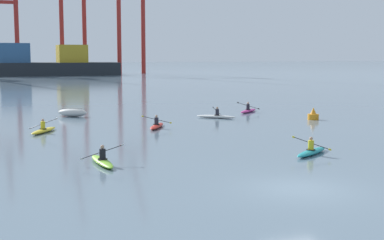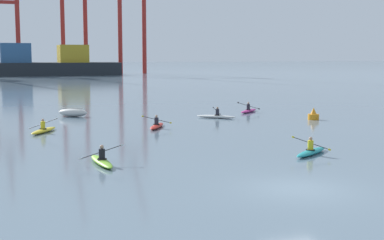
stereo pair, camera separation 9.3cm
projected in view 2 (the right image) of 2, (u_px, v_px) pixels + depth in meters
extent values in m
plane|color=slate|center=(298.00, 189.00, 21.25)|extent=(800.00, 800.00, 0.00)
cube|color=#1E2328|center=(16.00, 69.00, 137.74)|extent=(52.09, 11.80, 3.33)
cube|color=#2D5684|center=(16.00, 53.00, 137.26)|extent=(7.29, 8.26, 4.89)
cube|color=#B29323|center=(73.00, 54.00, 142.12)|extent=(7.29, 8.26, 4.56)
cylinder|color=maroon|center=(18.00, 32.00, 146.26)|extent=(1.20, 1.20, 22.71)
cube|color=maroon|center=(4.00, 2.00, 144.22)|extent=(7.64, 0.90, 0.90)
cylinder|color=maroon|center=(63.00, 23.00, 153.07)|extent=(1.20, 1.20, 28.73)
cylinder|color=maroon|center=(85.00, 23.00, 155.23)|extent=(1.20, 1.20, 28.73)
cylinder|color=maroon|center=(120.00, 27.00, 151.67)|extent=(1.20, 1.20, 26.41)
cylinder|color=maroon|center=(144.00, 27.00, 154.03)|extent=(1.20, 1.20, 26.41)
ellipsoid|color=beige|center=(73.00, 113.00, 46.17)|extent=(2.76, 2.41, 0.70)
cube|color=beige|center=(73.00, 108.00, 46.13)|extent=(1.62, 1.18, 0.06)
cylinder|color=orange|center=(313.00, 117.00, 44.05)|extent=(0.90, 0.90, 0.45)
cone|color=orange|center=(314.00, 111.00, 44.00)|extent=(0.50, 0.49, 0.55)
ellipsoid|color=red|center=(157.00, 126.00, 39.07)|extent=(2.16, 3.27, 0.26)
torus|color=black|center=(156.00, 124.00, 38.95)|extent=(0.67, 0.67, 0.05)
cylinder|color=#23232D|center=(156.00, 121.00, 38.92)|extent=(0.30, 0.30, 0.50)
sphere|color=tan|center=(156.00, 116.00, 38.88)|extent=(0.19, 0.19, 0.19)
cylinder|color=black|center=(157.00, 120.00, 38.96)|extent=(1.82, 1.02, 0.47)
ellipsoid|color=yellow|center=(143.00, 116.00, 39.09)|extent=(0.19, 0.13, 0.14)
ellipsoid|color=yellow|center=(171.00, 123.00, 38.83)|extent=(0.19, 0.13, 0.14)
ellipsoid|color=yellow|center=(44.00, 131.00, 36.75)|extent=(2.25, 3.23, 0.26)
torus|color=black|center=(43.00, 129.00, 36.63)|extent=(0.67, 0.67, 0.05)
cylinder|color=gold|center=(43.00, 125.00, 36.60)|extent=(0.30, 0.30, 0.50)
sphere|color=tan|center=(43.00, 120.00, 36.56)|extent=(0.19, 0.19, 0.19)
cylinder|color=black|center=(43.00, 124.00, 36.64)|extent=(1.72, 1.04, 0.76)
ellipsoid|color=silver|center=(30.00, 129.00, 36.87)|extent=(0.20, 0.14, 0.17)
ellipsoid|color=silver|center=(57.00, 119.00, 36.42)|extent=(0.20, 0.14, 0.17)
ellipsoid|color=#C13384|center=(249.00, 111.00, 49.71)|extent=(2.91, 2.74, 0.26)
torus|color=black|center=(248.00, 109.00, 49.60)|extent=(0.69, 0.69, 0.05)
cylinder|color=#23232D|center=(248.00, 107.00, 49.58)|extent=(0.30, 0.30, 0.50)
sphere|color=tan|center=(248.00, 103.00, 49.53)|extent=(0.19, 0.19, 0.19)
cylinder|color=black|center=(249.00, 106.00, 49.61)|extent=(1.41, 1.54, 0.51)
ellipsoid|color=black|center=(238.00, 103.00, 50.05)|extent=(0.16, 0.17, 0.15)
ellipsoid|color=black|center=(259.00, 109.00, 49.17)|extent=(0.16, 0.17, 0.15)
ellipsoid|color=#7ABC2D|center=(102.00, 161.00, 26.04)|extent=(0.81, 3.43, 0.26)
torus|color=black|center=(102.00, 159.00, 25.93)|extent=(0.52, 0.52, 0.05)
cylinder|color=black|center=(102.00, 154.00, 25.90)|extent=(0.30, 0.30, 0.50)
sphere|color=tan|center=(102.00, 147.00, 25.86)|extent=(0.19, 0.19, 0.19)
cylinder|color=black|center=(102.00, 152.00, 25.94)|extent=(2.04, 0.16, 0.57)
ellipsoid|color=silver|center=(81.00, 159.00, 25.57)|extent=(0.20, 0.05, 0.15)
ellipsoid|color=silver|center=(122.00, 145.00, 26.31)|extent=(0.20, 0.05, 0.15)
ellipsoid|color=teal|center=(311.00, 152.00, 28.57)|extent=(3.14, 2.43, 0.26)
torus|color=black|center=(310.00, 150.00, 28.47)|extent=(0.68, 0.68, 0.05)
cylinder|color=gold|center=(311.00, 145.00, 28.44)|extent=(0.30, 0.30, 0.50)
sphere|color=tan|center=(311.00, 139.00, 28.40)|extent=(0.19, 0.19, 0.19)
cylinder|color=black|center=(311.00, 143.00, 28.47)|extent=(1.20, 1.71, 0.51)
ellipsoid|color=yellow|center=(293.00, 137.00, 29.03)|extent=(0.15, 0.19, 0.15)
ellipsoid|color=yellow|center=(330.00, 150.00, 27.91)|extent=(0.15, 0.19, 0.15)
ellipsoid|color=silver|center=(216.00, 117.00, 45.11)|extent=(2.99, 2.65, 0.26)
torus|color=black|center=(217.00, 115.00, 45.06)|extent=(0.69, 0.69, 0.05)
cylinder|color=#23232D|center=(217.00, 112.00, 45.03)|extent=(0.30, 0.30, 0.50)
sphere|color=tan|center=(217.00, 108.00, 44.99)|extent=(0.19, 0.19, 0.19)
cylinder|color=black|center=(217.00, 111.00, 45.03)|extent=(1.30, 1.53, 0.78)
ellipsoid|color=black|center=(213.00, 107.00, 44.07)|extent=(0.16, 0.18, 0.17)
ellipsoid|color=black|center=(220.00, 114.00, 45.99)|extent=(0.16, 0.18, 0.17)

